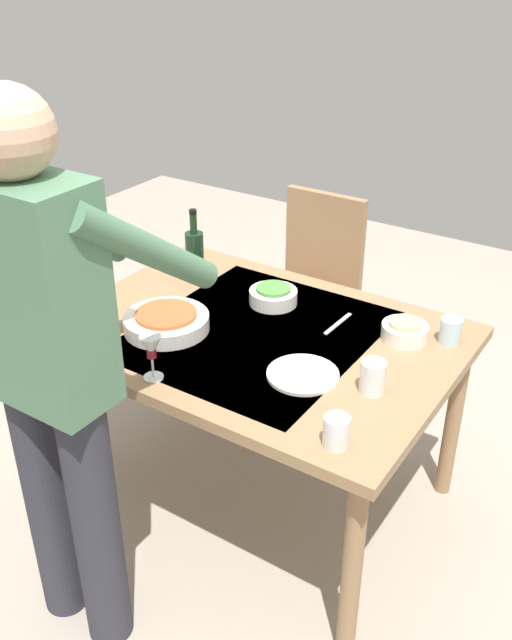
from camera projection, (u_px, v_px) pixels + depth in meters
name	position (u px, v px, depth m)	size (l,w,h in m)	color
ground_plane	(256.00, 492.00, 2.82)	(6.00, 6.00, 0.00)	#9E9384
dining_table	(256.00, 351.00, 2.49)	(1.37, 1.00, 0.74)	#93704C
chair_near	(313.00, 278.00, 3.33)	(0.40, 0.40, 0.91)	brown
person_server	(53.00, 364.00, 1.87)	(0.42, 0.61, 1.69)	#2D2D38
wine_bottle	(195.00, 254.00, 2.78)	(0.07, 0.07, 0.30)	black
wine_glass_left	(79.00, 315.00, 2.35)	(0.07, 0.07, 0.15)	white
wine_glass_right	(151.00, 350.00, 2.16)	(0.07, 0.07, 0.15)	white
water_cup_near_left	(450.00, 331.00, 2.38)	(0.07, 0.07, 0.09)	silver
water_cup_near_right	(336.00, 432.00, 1.90)	(0.07, 0.07, 0.09)	silver
water_cup_far_left	(373.00, 377.00, 2.12)	(0.08, 0.08, 0.10)	silver
serving_bowl_pasta	(166.00, 321.00, 2.46)	(0.30, 0.30, 0.07)	white
side_bowl_salad	(273.00, 296.00, 2.63)	(0.18, 0.18, 0.07)	white
side_bowl_bread	(405.00, 330.00, 2.40)	(0.16, 0.16, 0.07)	white
dinner_plate_near	(303.00, 374.00, 2.22)	(0.23, 0.23, 0.01)	white
table_fork	(338.00, 324.00, 2.51)	(0.01, 0.18, 0.01)	silver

